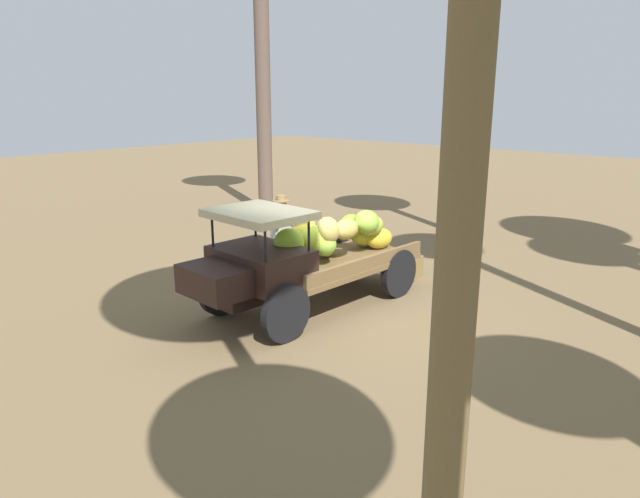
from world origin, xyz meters
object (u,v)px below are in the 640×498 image
object	(u,v)px
wooden_crate	(405,267)
farmer	(282,230)
truck	(303,256)
loose_banana_bunch	(255,262)

from	to	relation	value
wooden_crate	farmer	bearing A→B (deg)	-52.88
truck	loose_banana_bunch	distance (m)	2.68
farmer	loose_banana_bunch	bearing A→B (deg)	-151.87
wooden_crate	loose_banana_bunch	xyz separation A→B (m)	(1.68, -2.69, -0.07)
farmer	loose_banana_bunch	xyz separation A→B (m)	(0.15, -0.67, -0.79)
truck	loose_banana_bunch	xyz separation A→B (m)	(-1.00, -2.35, -0.80)
wooden_crate	loose_banana_bunch	world-z (taller)	wooden_crate
wooden_crate	loose_banana_bunch	size ratio (longest dim) A/B	1.20
truck	farmer	distance (m)	2.04
truck	wooden_crate	bearing A→B (deg)	175.66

